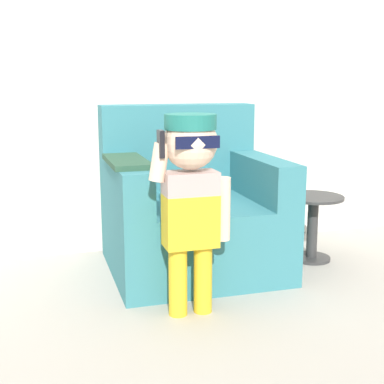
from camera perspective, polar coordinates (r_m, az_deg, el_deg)
name	(u,v)px	position (r m, az deg, el deg)	size (l,w,h in m)	color
ground_plane	(179,281)	(3.25, -1.43, -9.47)	(10.00, 10.00, 0.00)	#ADA89E
wall_back	(149,63)	(3.76, -4.58, 13.59)	(10.00, 0.05, 2.60)	silver
armchair	(190,211)	(3.40, -0.20, -2.08)	(1.05, 0.97, 1.02)	teal
person_child	(191,184)	(2.63, -0.12, 0.89)	(0.42, 0.31, 1.02)	gold
side_table	(313,221)	(3.64, 12.75, -3.05)	(0.39, 0.39, 0.44)	#333333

